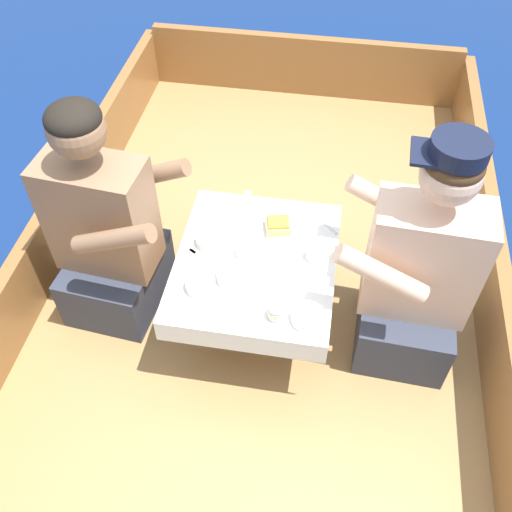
{
  "coord_description": "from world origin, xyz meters",
  "views": [
    {
      "loc": [
        0.24,
        -1.43,
        2.38
      ],
      "look_at": [
        0.0,
        0.02,
        0.72
      ],
      "focal_mm": 40.0,
      "sensor_mm": 36.0,
      "label": 1
    }
  ],
  "objects_px": {
    "sandwich": "(278,225)",
    "coffee_cup_port": "(245,249)",
    "coffee_cup_starboard": "(316,253)",
    "person_starboard": "(416,275)",
    "person_port": "(107,233)",
    "tin_can": "(277,312)"
  },
  "relations": [
    {
      "from": "sandwich",
      "to": "coffee_cup_port",
      "type": "relative_size",
      "value": 1.3
    },
    {
      "from": "person_port",
      "to": "tin_can",
      "type": "distance_m",
      "value": 0.78
    },
    {
      "from": "sandwich",
      "to": "coffee_cup_starboard",
      "type": "bearing_deg",
      "value": -36.28
    },
    {
      "from": "sandwich",
      "to": "coffee_cup_starboard",
      "type": "distance_m",
      "value": 0.21
    },
    {
      "from": "coffee_cup_port",
      "to": "person_port",
      "type": "bearing_deg",
      "value": -179.81
    },
    {
      "from": "person_port",
      "to": "person_starboard",
      "type": "bearing_deg",
      "value": 4.4
    },
    {
      "from": "person_port",
      "to": "sandwich",
      "type": "height_order",
      "value": "person_port"
    },
    {
      "from": "person_starboard",
      "to": "person_port",
      "type": "bearing_deg",
      "value": 1.68
    },
    {
      "from": "sandwich",
      "to": "coffee_cup_port",
      "type": "bearing_deg",
      "value": -126.48
    },
    {
      "from": "coffee_cup_port",
      "to": "coffee_cup_starboard",
      "type": "height_order",
      "value": "coffee_cup_port"
    },
    {
      "from": "person_starboard",
      "to": "coffee_cup_port",
      "type": "height_order",
      "value": "person_starboard"
    },
    {
      "from": "person_starboard",
      "to": "tin_can",
      "type": "height_order",
      "value": "person_starboard"
    },
    {
      "from": "person_port",
      "to": "coffee_cup_starboard",
      "type": "height_order",
      "value": "person_port"
    },
    {
      "from": "person_starboard",
      "to": "sandwich",
      "type": "relative_size",
      "value": 8.82
    },
    {
      "from": "coffee_cup_port",
      "to": "coffee_cup_starboard",
      "type": "bearing_deg",
      "value": 5.66
    },
    {
      "from": "person_starboard",
      "to": "tin_can",
      "type": "bearing_deg",
      "value": 29.85
    },
    {
      "from": "person_port",
      "to": "tin_can",
      "type": "bearing_deg",
      "value": -15.19
    },
    {
      "from": "person_port",
      "to": "sandwich",
      "type": "relative_size",
      "value": 8.63
    },
    {
      "from": "person_port",
      "to": "coffee_cup_starboard",
      "type": "bearing_deg",
      "value": 7.36
    },
    {
      "from": "tin_can",
      "to": "coffee_cup_port",
      "type": "bearing_deg",
      "value": 120.93
    },
    {
      "from": "person_starboard",
      "to": "sandwich",
      "type": "xyz_separation_m",
      "value": [
        -0.55,
        0.17,
        0.0
      ]
    },
    {
      "from": "coffee_cup_starboard",
      "to": "tin_can",
      "type": "height_order",
      "value": "coffee_cup_starboard"
    }
  ]
}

